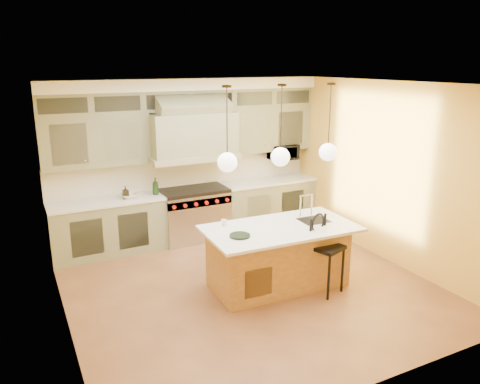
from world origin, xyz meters
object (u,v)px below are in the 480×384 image
range (194,214)px  kitchen_island (278,255)px  counter_stool (325,249)px  microwave (283,152)px

range → kitchen_island: size_ratio=0.55×
kitchen_island → counter_stool: size_ratio=1.92×
range → kitchen_island: (0.41, -2.31, -0.01)m
kitchen_island → counter_stool: 0.68m
range → counter_stool: size_ratio=1.05×
kitchen_island → microwave: bearing=59.3°
range → counter_stool: 2.90m
range → microwave: 2.18m
kitchen_island → microwave: (1.54, 2.41, 0.98)m
range → microwave: bearing=3.1°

